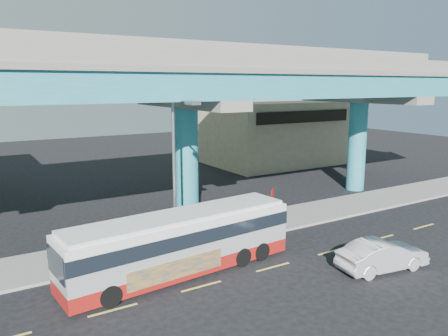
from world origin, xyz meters
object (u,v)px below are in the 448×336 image
sedan (382,255)px  stop_sign (272,199)px  transit_bus (181,241)px  street_lamp (178,154)px

sedan → stop_sign: (-0.93, 7.46, 1.22)m
transit_bus → stop_sign: size_ratio=4.59×
sedan → street_lamp: bearing=57.1°
stop_sign → sedan: bearing=-100.7°
sedan → street_lamp: street_lamp is taller
sedan → stop_sign: size_ratio=1.87×
transit_bus → sedan: transit_bus is taller
transit_bus → sedan: bearing=-34.4°
sedan → street_lamp: (-7.53, 6.71, 4.65)m
street_lamp → sedan: bearing=-41.7°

